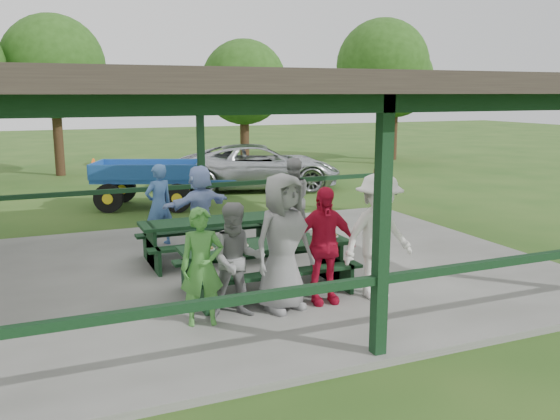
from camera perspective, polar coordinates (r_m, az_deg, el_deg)
name	(u,v)px	position (r m, az deg, el deg)	size (l,w,h in m)	color
ground	(261,272)	(10.51, -1.81, -6.02)	(90.00, 90.00, 0.00)	#264C17
concrete_slab	(261,270)	(10.49, -1.81, -5.75)	(10.00, 8.00, 0.10)	slate
pavilion_structure	(260,89)	(10.04, -1.92, 11.53)	(10.60, 8.60, 3.24)	black
picnic_table_near	(266,261)	(9.14, -1.37, -4.90)	(2.63, 1.39, 0.75)	black
picnic_table_far	(213,234)	(10.89, -6.44, -2.32)	(2.62, 1.39, 0.75)	black
table_setting	(268,240)	(9.12, -1.13, -2.92)	(2.28, 0.45, 0.10)	white
contestant_green	(202,267)	(7.82, -7.52, -5.45)	(0.57, 0.37, 1.57)	#438B37
contestant_grey_left	(237,261)	(8.02, -4.17, -4.87)	(0.77, 0.60, 1.59)	gray
contestant_grey_mid	(283,242)	(8.24, 0.29, -3.13)	(0.95, 0.62, 1.94)	gray
contestant_red	(323,245)	(8.55, 4.16, -3.41)	(1.00, 0.42, 1.71)	red
contestant_white_fedora	(378,236)	(8.85, 9.42, -2.48)	(1.28, 0.82, 1.93)	silver
spectator_lblue	(200,207)	(11.69, -7.69, 0.32)	(1.52, 0.48, 1.64)	#95ACE6
spectator_blue	(159,205)	(12.01, -11.58, 0.48)	(0.60, 0.39, 1.64)	#3D649F
spectator_grey	(292,199)	(12.21, 1.15, 1.05)	(0.83, 0.65, 1.71)	gray
pickup_truck	(259,167)	(19.42, -2.02, 4.18)	(2.44, 5.29, 1.47)	silver
farm_trailer	(149,183)	(16.69, -12.54, 2.55)	(3.85, 2.54, 1.36)	#1B4B97
tree_left	(53,67)	(24.06, -21.00, 12.73)	(3.83, 3.83, 5.98)	#312213
tree_mid	(244,83)	(23.74, -3.48, 12.14)	(3.31, 3.31, 5.18)	#312213
tree_right	(383,66)	(26.83, 9.87, 13.51)	(4.02, 4.02, 6.28)	#312213
tree_far_right	(395,79)	(28.57, 11.05, 12.23)	(3.51, 3.51, 5.49)	#312213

